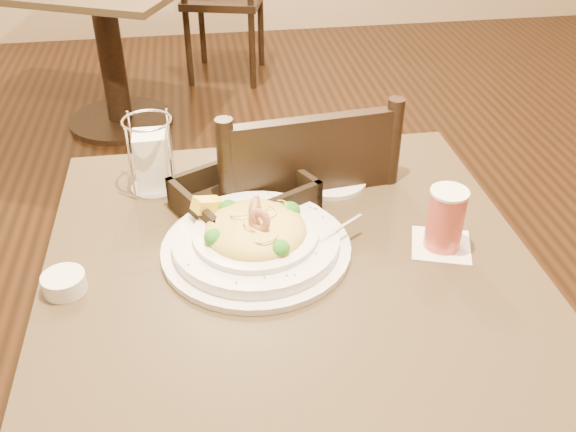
{
  "coord_description": "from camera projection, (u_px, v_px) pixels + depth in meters",
  "views": [
    {
      "loc": [
        -0.14,
        -0.93,
        1.47
      ],
      "look_at": [
        0.0,
        0.02,
        0.81
      ],
      "focal_mm": 40.0,
      "sensor_mm": 36.0,
      "label": 1
    }
  ],
  "objects": [
    {
      "name": "dining_chair_near",
      "position": [
        294.0,
        245.0,
        1.62
      ],
      "size": [
        0.47,
        0.47,
        0.93
      ],
      "rotation": [
        0.0,
        0.0,
        3.26
      ],
      "color": "black",
      "rests_on": "ground"
    },
    {
      "name": "pasta_bowl",
      "position": [
        256.0,
        237.0,
        1.19
      ],
      "size": [
        0.39,
        0.36,
        0.11
      ],
      "rotation": [
        0.0,
        0.0,
        0.43
      ],
      "color": "white",
      "rests_on": "main_table"
    },
    {
      "name": "drink_glass",
      "position": [
        445.0,
        219.0,
        1.19
      ],
      "size": [
        0.14,
        0.14,
        0.12
      ],
      "rotation": [
        0.0,
        0.0,
        -0.32
      ],
      "color": "white",
      "rests_on": "main_table"
    },
    {
      "name": "bread_basket",
      "position": [
        244.0,
        199.0,
        1.32
      ],
      "size": [
        0.31,
        0.3,
        0.07
      ],
      "rotation": [
        0.0,
        0.0,
        0.48
      ],
      "color": "black",
      "rests_on": "main_table"
    },
    {
      "name": "side_plate",
      "position": [
        330.0,
        179.0,
        1.42
      ],
      "size": [
        0.2,
        0.2,
        0.01
      ],
      "primitive_type": "cylinder",
      "rotation": [
        0.0,
        0.0,
        0.24
      ],
      "color": "white",
      "rests_on": "main_table"
    },
    {
      "name": "background_table",
      "position": [
        106.0,
        26.0,
        3.02
      ],
      "size": [
        1.19,
        1.19,
        0.73
      ],
      "rotation": [
        0.0,
        0.0,
        -0.43
      ],
      "color": "black",
      "rests_on": "ground"
    },
    {
      "name": "napkin_caddy",
      "position": [
        152.0,
        159.0,
        1.36
      ],
      "size": [
        0.1,
        0.1,
        0.17
      ],
      "rotation": [
        0.0,
        0.0,
        -0.37
      ],
      "color": "silver",
      "rests_on": "main_table"
    },
    {
      "name": "butter_ramekin",
      "position": [
        64.0,
        283.0,
        1.11
      ],
      "size": [
        0.1,
        0.1,
        0.03
      ],
      "primitive_type": "cylinder",
      "rotation": [
        0.0,
        0.0,
        -0.43
      ],
      "color": "white",
      "rests_on": "main_table"
    },
    {
      "name": "main_table",
      "position": [
        289.0,
        346.0,
        1.32
      ],
      "size": [
        0.9,
        0.9,
        0.73
      ],
      "color": "black",
      "rests_on": "ground"
    }
  ]
}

